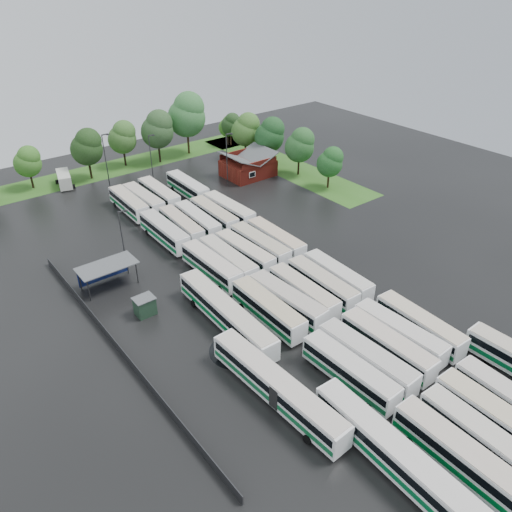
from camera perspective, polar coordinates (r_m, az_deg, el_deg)
ground at (r=67.22m, az=5.01°, el=-6.55°), size 160.00×160.00×0.00m
brick_building at (r=108.68m, az=-0.91°, el=10.10°), size 10.07×8.60×5.39m
wash_shed at (r=73.86m, az=-16.76°, el=-1.27°), size 8.20×4.20×3.58m
utility_hut at (r=67.70m, az=-12.59°, el=-5.59°), size 2.70×2.20×2.62m
grass_strip_north at (r=117.45m, az=-16.35°, el=9.51°), size 80.00×10.00×0.01m
grass_strip_east at (r=115.29m, az=3.11°, el=10.33°), size 10.00×50.00×0.01m
west_fence at (r=63.09m, az=-15.47°, el=-10.05°), size 0.10×50.00×1.20m
bus_r0c0 at (r=52.42m, az=21.98°, el=-20.19°), size 2.88×12.65×3.51m
bus_r0c1 at (r=54.56m, az=24.17°, el=-18.37°), size 3.08×12.23×3.38m
bus_r0c2 at (r=56.72m, az=25.72°, el=-16.45°), size 2.92×12.53×3.47m
bus_r0c3 at (r=59.16m, az=27.11°, el=-14.67°), size 3.12×12.07×3.33m
bus_r1c0 at (r=57.09m, az=10.66°, el=-12.80°), size 2.85×12.27×3.40m
bus_r1c1 at (r=58.85m, az=12.51°, el=-11.36°), size 3.02×12.69×3.51m
bus_r1c2 at (r=61.13m, az=14.74°, el=-9.86°), size 2.73×12.44×3.46m
bus_r1c3 at (r=63.26m, az=16.05°, el=-8.52°), size 2.94×12.26×3.39m
bus_r1c4 at (r=65.35m, az=18.20°, el=-7.50°), size 3.11×12.18×3.36m
bus_r2c0 at (r=64.57m, az=1.38°, el=-6.09°), size 2.93×12.57×3.48m
bus_r2c1 at (r=66.10m, az=3.55°, el=-5.15°), size 3.29×12.61×3.48m
bus_r2c2 at (r=68.01m, az=5.43°, el=-4.15°), size 2.80×12.06×3.34m
bus_r2c3 at (r=69.89m, az=7.55°, el=-3.19°), size 3.00×12.23×3.38m
bus_r2c4 at (r=71.82m, az=9.27°, el=-2.34°), size 3.04×12.04×3.32m
bus_r3c0 at (r=73.48m, az=-5.12°, el=-1.12°), size 2.74×12.35×3.43m
bus_r3c1 at (r=74.73m, az=-3.25°, el=-0.44°), size 2.85×12.35×3.42m
bus_r3c2 at (r=76.53m, az=-1.31°, el=0.39°), size 2.93×12.05×3.33m
bus_r3c3 at (r=78.36m, az=0.44°, el=1.24°), size 2.72×12.33×3.43m
bus_r3c4 at (r=80.06m, az=2.26°, el=1.90°), size 2.86×12.22×3.39m
bus_r4c0 at (r=83.57m, az=-10.43°, el=2.76°), size 2.84×12.65×3.51m
bus_r4c1 at (r=85.18m, az=-8.53°, el=3.45°), size 3.15×12.08×3.33m
bus_r4c2 at (r=86.46m, az=-6.71°, el=4.04°), size 3.11×12.15×3.35m
bus_r4c3 at (r=88.01m, az=-4.84°, el=4.66°), size 2.89×12.14×3.36m
bus_r4c4 at (r=89.58m, az=-3.13°, el=5.26°), size 2.89×12.45×3.45m
bus_r5c0 at (r=94.96m, az=-14.32°, el=5.85°), size 2.91×12.25×3.39m
bus_r5c1 at (r=95.83m, az=-12.73°, el=6.29°), size 2.71×12.17×3.38m
bus_r5c2 at (r=97.51m, az=-11.01°, el=6.97°), size 2.87×12.49×3.46m
bus_r5c4 at (r=99.78m, az=-7.83°, el=7.83°), size 2.91×12.42×3.44m
artic_bus_west_a at (r=50.52m, az=15.66°, el=-21.15°), size 3.43×18.99×3.51m
artic_bus_west_b at (r=63.85m, az=-3.43°, el=-6.60°), size 3.30×19.03×3.52m
artic_bus_west_c at (r=54.42m, az=2.40°, el=-14.77°), size 3.32×18.88×3.49m
minibus at (r=110.76m, az=-21.08°, el=8.24°), size 3.95×6.94×2.86m
tree_north_1 at (r=110.87m, az=-24.61°, el=9.82°), size 5.38×5.38×8.91m
tree_north_2 at (r=111.10m, az=-18.73°, el=11.76°), size 6.57×6.57×10.88m
tree_north_3 at (r=116.51m, az=-14.98°, el=13.02°), size 6.22×6.22×10.31m
tree_north_4 at (r=116.60m, az=-11.15°, el=14.06°), size 7.26×7.26×12.03m
tree_north_5 at (r=120.83m, az=-7.85°, el=15.75°), size 8.79×8.79×14.55m
tree_north_6 at (r=127.01m, az=-2.87°, el=14.78°), size 4.85×4.85×8.03m
tree_east_0 at (r=102.46m, az=8.53°, el=10.61°), size 5.21×5.21×8.62m
tree_east_1 at (r=108.05m, az=5.10°, el=12.55°), size 6.24×6.24×10.34m
tree_east_2 at (r=113.31m, az=1.66°, el=13.73°), size 6.56×6.56×10.87m
tree_east_3 at (r=117.22m, az=-1.11°, el=14.28°), size 6.46×6.46×10.70m
tree_east_4 at (r=127.63m, az=-3.20°, el=14.64°), size 4.44×4.41×7.30m
lamp_post_ne at (r=102.36m, az=-3.30°, el=11.33°), size 1.67×0.33×10.85m
lamp_post_nw at (r=75.60m, az=-14.98°, el=2.16°), size 1.50×0.29×9.73m
lamp_post_back_w at (r=106.35m, az=-16.79°, el=10.83°), size 1.67×0.32×10.81m
lamp_post_back_e at (r=107.57m, az=-11.90°, el=11.31°), size 1.48×0.29×9.59m
puddle_0 at (r=56.40m, az=17.89°, el=-17.51°), size 5.59×5.59×0.01m
puddle_1 at (r=64.13m, az=24.15°, el=-11.96°), size 3.90×3.90×0.01m
puddle_2 at (r=61.39m, az=-2.26°, el=-10.76°), size 6.66×6.66×0.01m
puddle_3 at (r=68.19m, az=11.48°, el=-6.52°), size 3.90×3.90×0.01m
puddle_4 at (r=69.40m, az=26.57°, el=-8.98°), size 2.96×2.96×0.01m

